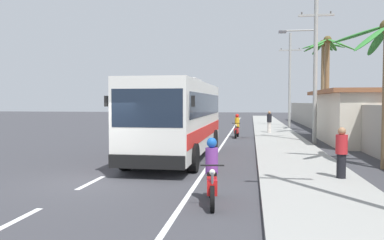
{
  "coord_description": "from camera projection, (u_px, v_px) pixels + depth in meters",
  "views": [
    {
      "loc": [
        4.93,
        -11.55,
        2.53
      ],
      "look_at": [
        2.29,
        5.72,
        1.7
      ],
      "focal_mm": 36.18,
      "sensor_mm": 36.0,
      "label": 1
    }
  ],
  "objects": [
    {
      "name": "ground_plane",
      "position": [
        94.0,
        181.0,
        12.27
      ],
      "size": [
        160.0,
        160.0,
        0.0
      ],
      "primitive_type": "plane",
      "color": "#3A3A3F"
    },
    {
      "name": "sidewalk_kerb",
      "position": [
        285.0,
        147.0,
        21.11
      ],
      "size": [
        3.2,
        90.0,
        0.14
      ],
      "primitive_type": "cube",
      "color": "#999993",
      "rests_on": "ground"
    },
    {
      "name": "lane_markings",
      "position": [
        208.0,
        139.0,
        26.28
      ],
      "size": [
        3.42,
        71.0,
        0.01
      ],
      "color": "white",
      "rests_on": "ground"
    },
    {
      "name": "boundary_wall",
      "position": [
        342.0,
        123.0,
        24.43
      ],
      "size": [
        0.24,
        60.0,
        2.38
      ],
      "primitive_type": "cube",
      "color": "#9E998E",
      "rests_on": "ground"
    },
    {
      "name": "coach_bus_foreground",
      "position": [
        179.0,
        116.0,
        17.59
      ],
      "size": [
        3.07,
        10.61,
        3.65
      ],
      "color": "silver",
      "rests_on": "ground"
    },
    {
      "name": "motorcycle_beside_bus",
      "position": [
        212.0,
        177.0,
        9.59
      ],
      "size": [
        0.56,
        1.96,
        1.63
      ],
      "color": "black",
      "rests_on": "ground"
    },
    {
      "name": "motorcycle_trailing",
      "position": [
        237.0,
        128.0,
        27.18
      ],
      "size": [
        0.56,
        1.96,
        1.67
      ],
      "color": "black",
      "rests_on": "ground"
    },
    {
      "name": "pedestrian_near_kerb",
      "position": [
        269.0,
        121.0,
        29.97
      ],
      "size": [
        0.36,
        0.36,
        1.66
      ],
      "rotation": [
        0.0,
        0.0,
        2.58
      ],
      "color": "beige",
      "rests_on": "sidewalk_kerb"
    },
    {
      "name": "pedestrian_midwalk",
      "position": [
        341.0,
        152.0,
        12.05
      ],
      "size": [
        0.36,
        0.36,
        1.6
      ],
      "rotation": [
        0.0,
        0.0,
        1.49
      ],
      "color": "black",
      "rests_on": "sidewalk_kerb"
    },
    {
      "name": "utility_pole_mid",
      "position": [
        314.0,
        64.0,
        22.94
      ],
      "size": [
        3.19,
        0.24,
        8.88
      ],
      "color": "#9E9E99",
      "rests_on": "ground"
    },
    {
      "name": "utility_pole_far",
      "position": [
        290.0,
        79.0,
        38.2
      ],
      "size": [
        2.17,
        0.24,
        9.27
      ],
      "color": "#9E9E99",
      "rests_on": "ground"
    },
    {
      "name": "palm_nearest",
      "position": [
        327.0,
        68.0,
        27.9
      ],
      "size": [
        3.61,
        3.97,
        7.27
      ],
      "color": "brown",
      "rests_on": "ground"
    },
    {
      "name": "palm_third",
      "position": [
        323.0,
        65.0,
        31.74
      ],
      "size": [
        3.47,
        3.23,
        7.61
      ],
      "color": "brown",
      "rests_on": "ground"
    }
  ]
}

